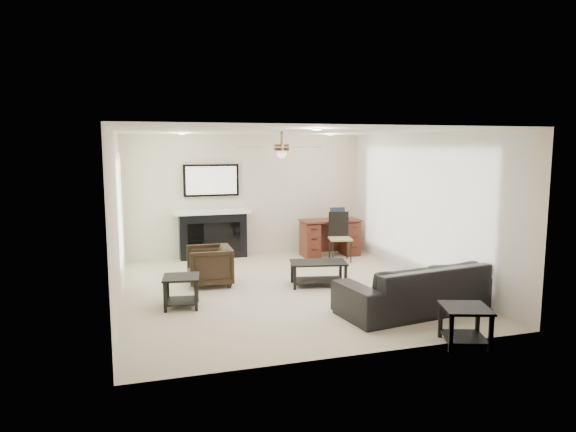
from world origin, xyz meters
name	(u,v)px	position (x,y,z in m)	size (l,w,h in m)	color
room_shell	(293,183)	(0.19, 0.08, 1.68)	(5.50, 5.54, 2.52)	#BCB197
sofa	(419,287)	(1.50, -1.58, 0.34)	(2.31, 0.90, 0.67)	black
armchair	(209,266)	(-1.10, 0.57, 0.32)	(0.69, 0.71, 0.65)	black
coffee_table	(318,274)	(0.60, 0.02, 0.20)	(0.90, 0.50, 0.40)	black
end_table_near	(465,326)	(1.35, -2.83, 0.23)	(0.52, 0.52, 0.45)	black
end_table_left	(181,292)	(-1.65, -0.48, 0.23)	(0.50, 0.50, 0.45)	black
fireplace_unit	(213,212)	(-0.73, 2.58, 0.95)	(1.52, 0.34, 1.91)	black
desk	(330,238)	(1.63, 2.12, 0.38)	(1.22, 0.56, 0.76)	#36170D
desk_chair	(340,237)	(1.63, 1.57, 0.48)	(0.42, 0.44, 0.97)	black
laptop	(340,214)	(1.83, 2.10, 0.88)	(0.33, 0.24, 0.23)	black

